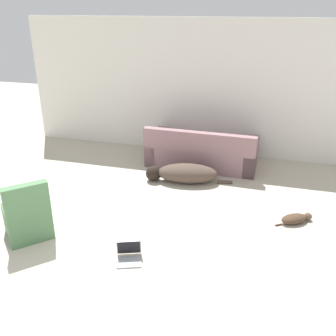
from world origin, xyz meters
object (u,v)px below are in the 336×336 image
(cat, at_px, (296,219))
(couch, at_px, (202,152))
(dog, at_px, (184,173))
(side_chair, at_px, (28,217))
(laptop_open, at_px, (129,253))

(cat, bearing_deg, couch, 101.28)
(dog, xyz_separation_m, side_chair, (-1.55, -2.10, 0.12))
(laptop_open, distance_m, side_chair, 1.42)
(cat, distance_m, side_chair, 3.57)
(couch, relative_size, laptop_open, 5.44)
(couch, height_order, laptop_open, couch)
(cat, relative_size, side_chair, 0.63)
(couch, relative_size, side_chair, 2.48)
(couch, xyz_separation_m, side_chair, (-1.70, -2.90, 0.03))
(laptop_open, bearing_deg, side_chair, 155.48)
(dog, bearing_deg, couch, -110.70)
(cat, xyz_separation_m, laptop_open, (-1.93, -1.36, 0.01))
(side_chair, bearing_deg, dog, -172.12)
(dog, relative_size, laptop_open, 3.98)
(dog, xyz_separation_m, laptop_open, (-0.14, -2.20, -0.08))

